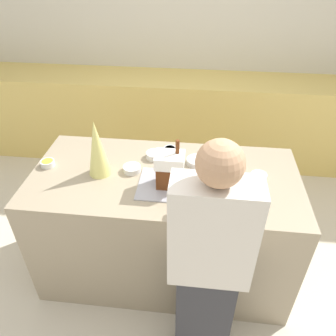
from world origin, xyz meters
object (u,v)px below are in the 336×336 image
at_px(candy_bowl_near_tray_left, 259,177).
at_px(person, 208,266).
at_px(baking_tray, 170,185).
at_px(candy_bowl_far_left, 132,168).
at_px(candy_bowl_behind_tray, 197,161).
at_px(candy_bowl_center_rear, 48,163).
at_px(candy_bowl_front_corner, 155,155).
at_px(candy_bowl_far_right, 170,150).
at_px(decorative_tree, 97,148).
at_px(gingerbread_house, 170,169).

relative_size(candy_bowl_near_tray_left, person, 0.07).
bearing_deg(baking_tray, candy_bowl_near_tray_left, 11.22).
bearing_deg(candy_bowl_far_left, candy_bowl_behind_tray, 17.45).
bearing_deg(candy_bowl_far_left, candy_bowl_center_rear, -179.52).
bearing_deg(person, candy_bowl_front_corner, 116.21).
relative_size(candy_bowl_front_corner, person, 0.08).
bearing_deg(candy_bowl_behind_tray, candy_bowl_far_right, 151.30).
relative_size(baking_tray, candy_bowl_far_right, 4.35).
relative_size(baking_tray, candy_bowl_far_left, 3.36).
relative_size(candy_bowl_near_tray_left, candy_bowl_front_corner, 0.86).
relative_size(decorative_tree, candy_bowl_far_left, 3.25).
height_order(candy_bowl_far_left, candy_bowl_front_corner, candy_bowl_front_corner).
distance_m(baking_tray, candy_bowl_center_rear, 0.86).
bearing_deg(baking_tray, candy_bowl_behind_tray, 58.45).
relative_size(candy_bowl_center_rear, person, 0.06).
bearing_deg(candy_bowl_near_tray_left, candy_bowl_center_rear, 179.64).
height_order(candy_bowl_far_right, candy_bowl_center_rear, candy_bowl_far_right).
bearing_deg(candy_bowl_near_tray_left, candy_bowl_far_right, 156.87).
bearing_deg(decorative_tree, candy_bowl_near_tray_left, 1.52).
bearing_deg(candy_bowl_far_right, candy_bowl_far_left, -133.64).
bearing_deg(gingerbread_house, candy_bowl_front_corner, 115.09).
bearing_deg(candy_bowl_far_right, person, -71.35).
xyz_separation_m(candy_bowl_center_rear, person, (1.10, -0.63, -0.13)).
relative_size(candy_bowl_far_left, candy_bowl_behind_tray, 0.85).
xyz_separation_m(candy_bowl_near_tray_left, person, (-0.30, -0.62, -0.14)).
bearing_deg(gingerbread_house, baking_tray, -153.05).
distance_m(candy_bowl_far_right, candy_bowl_center_rear, 0.85).
height_order(candy_bowl_behind_tray, candy_bowl_front_corner, candy_bowl_front_corner).
height_order(baking_tray, decorative_tree, decorative_tree).
bearing_deg(decorative_tree, candy_bowl_behind_tray, 15.54).
bearing_deg(candy_bowl_far_right, baking_tray, -84.23).
xyz_separation_m(baking_tray, decorative_tree, (-0.47, 0.08, 0.19)).
height_order(baking_tray, candy_bowl_behind_tray, candy_bowl_behind_tray).
height_order(gingerbread_house, candy_bowl_far_left, gingerbread_house).
distance_m(candy_bowl_far_right, person, 0.93).
distance_m(candy_bowl_center_rear, candy_bowl_front_corner, 0.73).
bearing_deg(gingerbread_house, decorative_tree, 169.97).
height_order(gingerbread_house, candy_bowl_center_rear, gingerbread_house).
relative_size(decorative_tree, candy_bowl_front_corner, 3.24).
xyz_separation_m(candy_bowl_behind_tray, person, (0.10, -0.76, -0.13)).
bearing_deg(candy_bowl_far_left, gingerbread_house, -25.00).
bearing_deg(person, candy_bowl_center_rear, 150.43).
bearing_deg(candy_bowl_far_right, decorative_tree, -146.95).
bearing_deg(gingerbread_house, candy_bowl_behind_tray, 58.50).
bearing_deg(candy_bowl_far_right, candy_bowl_near_tray_left, -23.13).
height_order(candy_bowl_near_tray_left, candy_bowl_behind_tray, candy_bowl_near_tray_left).
height_order(baking_tray, candy_bowl_near_tray_left, candy_bowl_near_tray_left).
bearing_deg(decorative_tree, gingerbread_house, -10.03).
distance_m(candy_bowl_near_tray_left, candy_bowl_far_left, 0.82).
height_order(candy_bowl_center_rear, person, person).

